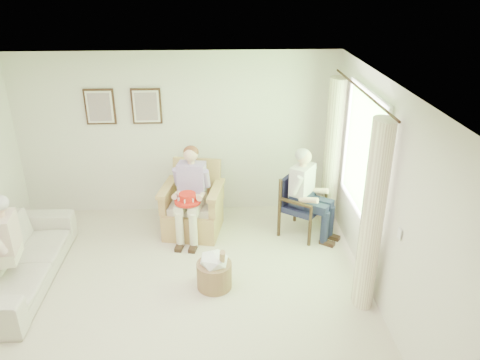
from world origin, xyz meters
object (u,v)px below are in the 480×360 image
(wood_armchair, at_px, (302,201))
(person_sofa, at_px, (1,242))
(hatbox, at_px, (214,270))
(sofa, at_px, (17,260))
(red_hat, at_px, (188,199))
(wicker_armchair, at_px, (193,211))
(person_wicker, at_px, (191,187))
(person_dark, at_px, (305,189))

(wood_armchair, bearing_deg, person_sofa, 145.34)
(hatbox, bearing_deg, sofa, 174.85)
(wood_armchair, relative_size, red_hat, 2.41)
(wicker_armchair, xyz_separation_m, person_wicker, (0.00, -0.14, 0.46))
(sofa, distance_m, red_hat, 2.32)
(person_wicker, bearing_deg, red_hat, -92.89)
(hatbox, bearing_deg, wood_armchair, 45.62)
(person_wicker, xyz_separation_m, hatbox, (0.32, -1.28, -0.54))
(person_wicker, relative_size, person_sofa, 1.05)
(wood_armchair, relative_size, person_dark, 0.68)
(red_hat, distance_m, hatbox, 1.23)
(person_dark, height_order, person_sofa, person_dark)
(sofa, height_order, person_sofa, person_sofa)
(wood_armchair, xyz_separation_m, person_wicker, (-1.65, -0.07, 0.30))
(wood_armchair, relative_size, sofa, 0.40)
(person_wicker, bearing_deg, person_dark, 8.01)
(wicker_armchair, xyz_separation_m, person_sofa, (-2.18, -1.46, 0.41))
(sofa, bearing_deg, red_hat, -68.10)
(sofa, xyz_separation_m, red_hat, (2.13, 0.86, 0.38))
(person_wicker, xyz_separation_m, person_dark, (1.65, -0.08, -0.03))
(wicker_armchair, height_order, hatbox, wicker_armchair)
(sofa, distance_m, person_sofa, 0.49)
(sofa, distance_m, hatbox, 2.51)
(person_wicker, height_order, person_sofa, person_wicker)
(person_wicker, bearing_deg, wood_armchair, 13.26)
(person_dark, bearing_deg, person_wicker, 122.63)
(wicker_armchair, height_order, wood_armchair, wicker_armchair)
(wood_armchair, distance_m, person_sofa, 4.07)
(person_wicker, bearing_deg, wicker_armchair, 100.80)
(wood_armchair, xyz_separation_m, person_dark, (0.00, -0.15, 0.28))
(wicker_armchair, relative_size, person_dark, 0.80)
(sofa, relative_size, person_sofa, 1.72)
(person_wicker, xyz_separation_m, red_hat, (-0.05, -0.20, -0.09))
(person_wicker, height_order, person_dark, person_wicker)
(wicker_armchair, height_order, person_sofa, person_sofa)
(red_hat, bearing_deg, person_wicker, 76.31)
(person_sofa, distance_m, hatbox, 2.55)
(wicker_armchair, distance_m, person_dark, 1.72)
(hatbox, bearing_deg, wicker_armchair, 102.86)
(person_wicker, distance_m, person_sofa, 2.54)
(sofa, relative_size, hatbox, 3.43)
(sofa, distance_m, person_wicker, 2.46)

